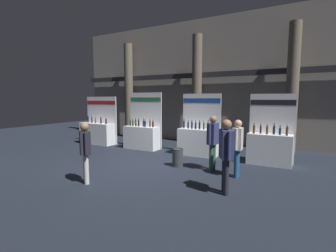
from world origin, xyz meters
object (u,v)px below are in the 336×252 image
Objects in this scene: exhibitor_booth_1 at (142,135)px; visitor_4 at (85,148)px; exhibitor_booth_0 at (98,132)px; exhibitor_booth_2 at (198,139)px; visitor_2 at (213,138)px; trash_bin at (178,157)px; visitor_3 at (226,149)px; exhibitor_booth_3 at (270,146)px; visitor_0 at (237,144)px.

visitor_4 is (1.31, -4.40, 0.33)m from exhibitor_booth_1.
exhibitor_booth_0 is 5.23m from exhibitor_booth_2.
exhibitor_booth_2 is at bearing -139.10° from visitor_2.
trash_bin is 1.36m from visitor_2.
trash_bin is 0.34× the size of visitor_3.
visitor_3 is (7.28, -3.25, 0.46)m from exhibitor_booth_0.
exhibitor_booth_1 reaches higher than visitor_4.
exhibitor_booth_1 is at bearing 179.43° from exhibitor_booth_3.
exhibitor_booth_3 is at bearing -38.96° from visitor_3.
visitor_3 is at bearing -99.68° from exhibitor_booth_3.
trash_bin is at bearing -89.44° from exhibitor_booth_2.
exhibitor_booth_1 is 1.03× the size of exhibitor_booth_2.
visitor_4 is (-1.34, -4.43, 0.32)m from exhibitor_booth_2.
exhibitor_booth_3 is 2.20m from visitor_2.
visitor_3 is at bearing 34.36° from visitor_2.
exhibitor_booth_1 is (2.58, 0.09, 0.01)m from exhibitor_booth_0.
exhibitor_booth_2 is at bearing 90.56° from trash_bin.
exhibitor_booth_2 is 1.84m from trash_bin.
trash_bin is 2.67m from visitor_3.
trash_bin is at bearing 83.25° from visitor_0.
visitor_0 is at bearing -5.61° from trash_bin.
visitor_3 is 3.55m from visitor_4.
visitor_4 is at bearing -106.82° from exhibitor_booth_2.
exhibitor_booth_1 is at bearing -36.67° from visitor_4.
exhibitor_booth_2 is at bearing -70.07° from visitor_4.
visitor_3 is at bearing -58.64° from exhibitor_booth_2.
exhibitor_booth_1 is 3.22m from trash_bin.
visitor_4 is (-3.39, -1.06, -0.12)m from visitor_3.
exhibitor_booth_0 reaches higher than visitor_3.
exhibitor_booth_1 reaches higher than visitor_2.
exhibitor_booth_1 is 1.04× the size of exhibitor_booth_3.
trash_bin is (-2.59, -1.73, -0.32)m from exhibitor_booth_3.
exhibitor_booth_1 reaches higher than exhibitor_booth_0.
trash_bin is at bearing -80.61° from visitor_4.
exhibitor_booth_2 is 2.10m from visitor_2.
exhibitor_booth_0 is at bearing 74.23° from visitor_0.
exhibitor_booth_0 is 0.96× the size of exhibitor_booth_2.
exhibitor_booth_1 is 1.42× the size of visitor_3.
visitor_4 is (-3.95, -4.35, 0.33)m from exhibitor_booth_3.
exhibitor_booth_1 is 4.21× the size of trash_bin.
exhibitor_booth_2 is at bearing 0.62° from exhibitor_booth_1.
visitor_3 reaches higher than visitor_0.
exhibitor_booth_1 is 1.52× the size of visitor_0.
exhibitor_booth_3 is 2.05m from visitor_0.
exhibitor_booth_3 reaches higher than trash_bin.
visitor_3 is (0.06, -1.37, 0.10)m from visitor_0.
exhibitor_booth_3 reaches higher than visitor_4.
trash_bin is at bearing 23.25° from visitor_3.
exhibitor_booth_3 reaches higher than exhibitor_booth_0.
visitor_3 is at bearing -125.86° from visitor_4.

